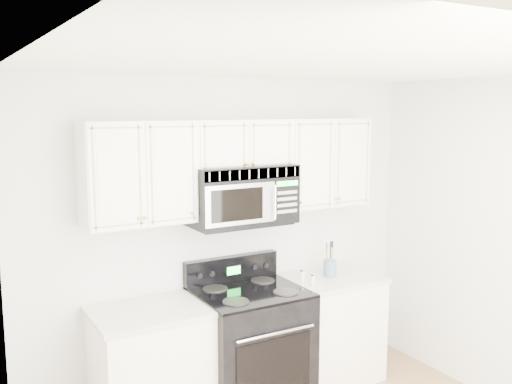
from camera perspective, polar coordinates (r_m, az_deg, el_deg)
room at (r=3.35m, az=11.35°, el=-10.18°), size 3.51×3.51×2.61m
base_cabinet_left at (r=4.47m, az=-10.29°, el=-17.35°), size 0.86×0.65×0.92m
base_cabinet_right at (r=5.17m, az=7.13°, el=-13.60°), size 0.86×0.65×0.92m
range at (r=4.71m, az=-0.62°, el=-15.04°), size 0.84×0.76×1.14m
upper_cabinets at (r=4.51m, az=-1.81°, el=2.99°), size 2.44×0.37×0.75m
microwave at (r=4.49m, az=-1.51°, el=-0.25°), size 0.84×0.47×0.47m
utensil_crock at (r=4.99m, az=7.41°, el=-7.46°), size 0.11×0.11×0.31m
shaker_salt at (r=4.75m, az=5.70°, el=-8.69°), size 0.04×0.04×0.09m
shaker_pepper at (r=4.83m, az=4.67°, el=-8.29°), size 0.04×0.04×0.10m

